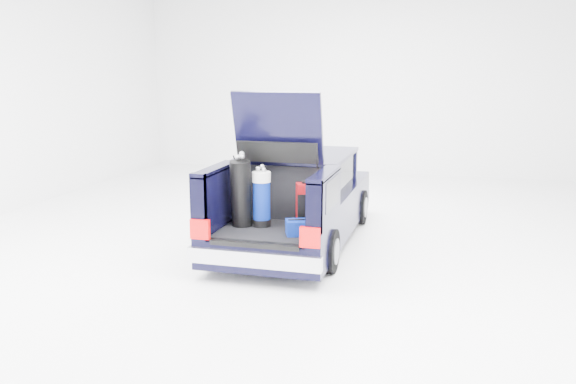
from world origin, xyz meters
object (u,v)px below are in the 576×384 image
(car, at_px, (298,200))
(blue_duffel, at_px, (302,227))
(blue_golf_bag, at_px, (262,198))
(black_golf_bag, at_px, (241,193))
(red_suitcase, at_px, (310,205))

(car, height_order, blue_duffel, car)
(blue_golf_bag, relative_size, blue_duffel, 1.82)
(black_golf_bag, bearing_deg, blue_duffel, -16.98)
(car, distance_m, red_suitcase, 1.36)
(red_suitcase, bearing_deg, car, 89.78)
(blue_golf_bag, bearing_deg, car, 99.50)
(red_suitcase, distance_m, blue_golf_bag, 0.69)
(black_golf_bag, relative_size, blue_duffel, 2.17)
(car, xyz_separation_m, blue_duffel, (0.50, -1.74, 0.03))
(car, bearing_deg, red_suitcase, -68.14)
(black_golf_bag, distance_m, blue_golf_bag, 0.29)
(black_golf_bag, bearing_deg, red_suitcase, 13.06)
(red_suitcase, bearing_deg, blue_duffel, -112.08)
(red_suitcase, relative_size, blue_golf_bag, 0.73)
(black_golf_bag, height_order, blue_golf_bag, black_golf_bag)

